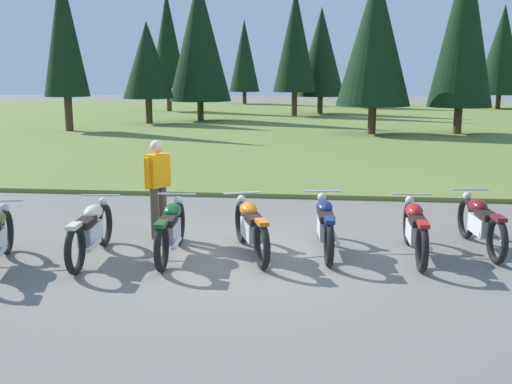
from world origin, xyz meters
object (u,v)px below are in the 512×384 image
motorcycle_maroon (481,223)px  rider_with_back_turned (158,183)px  motorcycle_orange (251,227)px  motorcycle_navy (325,225)px  motorcycle_british_green (171,229)px  motorcycle_cream (91,231)px  motorcycle_red (415,229)px

motorcycle_maroon → rider_with_back_turned: bearing=178.5°
motorcycle_orange → motorcycle_navy: same height
motorcycle_british_green → motorcycle_navy: same height
motorcycle_cream → motorcycle_maroon: (5.94, 1.13, 0.00)m
motorcycle_navy → motorcycle_maroon: bearing=9.2°
motorcycle_british_green → motorcycle_orange: bearing=10.7°
motorcycle_navy → rider_with_back_turned: (-2.80, 0.54, 0.51)m
motorcycle_british_green → rider_with_back_turned: 1.24m
motorcycle_navy → motorcycle_red: size_ratio=1.00×
motorcycle_cream → motorcycle_orange: bearing=11.1°
motorcycle_cream → rider_with_back_turned: rider_with_back_turned is taller
motorcycle_british_green → motorcycle_navy: size_ratio=1.00×
motorcycle_orange → motorcycle_red: same height
motorcycle_british_green → motorcycle_navy: bearing=11.9°
motorcycle_british_green → motorcycle_orange: (1.20, 0.23, 0.00)m
motorcycle_maroon → rider_with_back_turned: (-5.25, 0.14, 0.51)m
motorcycle_red → motorcycle_cream: bearing=-172.7°
motorcycle_british_green → rider_with_back_turned: bearing=114.7°
motorcycle_navy → rider_with_back_turned: bearing=169.2°
motorcycle_navy → motorcycle_maroon: same height
motorcycle_cream → motorcycle_british_green: same height
motorcycle_cream → motorcycle_red: size_ratio=1.00×
rider_with_back_turned → motorcycle_orange: bearing=-25.7°
motorcycle_orange → motorcycle_maroon: 3.64m
motorcycle_cream → motorcycle_navy: 3.57m
rider_with_back_turned → motorcycle_navy: bearing=-10.8°
motorcycle_navy → rider_with_back_turned: size_ratio=1.26×
motorcycle_orange → rider_with_back_turned: size_ratio=1.21×
motorcycle_cream → motorcycle_british_green: 1.19m
motorcycle_british_green → motorcycle_red: size_ratio=1.00×
motorcycle_orange → rider_with_back_turned: rider_with_back_turned is taller
motorcycle_british_green → motorcycle_red: 3.71m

